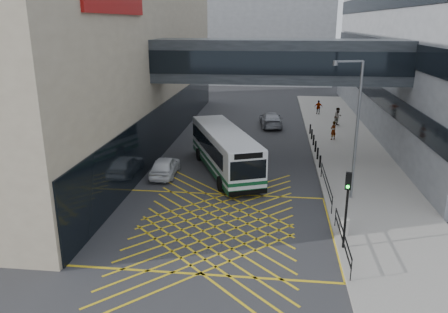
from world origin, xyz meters
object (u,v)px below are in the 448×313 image
(bus, at_px, (224,150))
(pedestrian_b, at_px, (338,117))
(car_silver, at_px, (271,119))
(traffic_light, at_px, (347,200))
(pedestrian_c, at_px, (318,107))
(car_white, at_px, (165,166))
(pedestrian_a, at_px, (333,130))
(street_lamp, at_px, (354,123))
(litter_bin, at_px, (344,227))
(car_dark, at_px, (220,146))

(bus, relative_size, pedestrian_b, 6.01)
(car_silver, xyz_separation_m, traffic_light, (3.69, -25.08, 1.83))
(car_silver, height_order, traffic_light, traffic_light)
(pedestrian_c, bearing_deg, car_white, 60.44)
(car_silver, xyz_separation_m, pedestrian_a, (5.58, -5.17, 0.21))
(pedestrian_b, bearing_deg, bus, -156.90)
(street_lamp, bearing_deg, litter_bin, -118.05)
(street_lamp, height_order, pedestrian_c, street_lamp)
(bus, relative_size, litter_bin, 12.89)
(traffic_light, height_order, pedestrian_a, traffic_light)
(bus, distance_m, car_dark, 4.04)
(car_white, distance_m, street_lamp, 12.92)
(car_dark, xyz_separation_m, litter_bin, (7.83, -13.08, -0.16))
(street_lamp, height_order, litter_bin, street_lamp)
(pedestrian_a, distance_m, pedestrian_b, 5.83)
(pedestrian_c, bearing_deg, car_dark, 60.94)
(bus, bearing_deg, litter_bin, -74.47)
(car_silver, xyz_separation_m, pedestrian_c, (5.27, 6.02, 0.18))
(litter_bin, relative_size, pedestrian_a, 0.51)
(traffic_light, bearing_deg, bus, 137.09)
(pedestrian_a, bearing_deg, bus, 7.77)
(traffic_light, xyz_separation_m, litter_bin, (0.24, 1.43, -2.02))
(car_silver, distance_m, pedestrian_b, 6.73)
(bus, xyz_separation_m, pedestrian_a, (8.65, 9.25, -0.62))
(street_lamp, xyz_separation_m, pedestrian_b, (1.84, 19.34, -3.68))
(bus, distance_m, pedestrian_a, 12.68)
(pedestrian_a, bearing_deg, car_dark, -9.49)
(bus, bearing_deg, car_dark, 80.40)
(car_white, relative_size, pedestrian_c, 2.73)
(car_dark, xyz_separation_m, street_lamp, (8.76, -8.23, 4.01))
(street_lamp, bearing_deg, traffic_light, -117.75)
(litter_bin, bearing_deg, car_dark, 120.91)
(street_lamp, bearing_deg, car_white, 148.58)
(litter_bin, height_order, pedestrian_b, pedestrian_b)
(traffic_light, height_order, pedestrian_b, traffic_light)
(bus, relative_size, car_silver, 2.19)
(car_dark, relative_size, pedestrian_b, 2.61)
(street_lamp, distance_m, pedestrian_b, 19.78)
(bus, distance_m, pedestrian_b, 17.89)
(bus, height_order, traffic_light, traffic_light)
(car_white, bearing_deg, bus, -162.43)
(car_silver, distance_m, traffic_light, 25.42)
(car_white, height_order, car_dark, car_dark)
(pedestrian_b, bearing_deg, car_white, -163.80)
(bus, distance_m, street_lamp, 9.59)
(traffic_light, distance_m, pedestrian_a, 20.06)
(car_silver, bearing_deg, traffic_light, 91.59)
(street_lamp, height_order, pedestrian_a, street_lamp)
(car_dark, distance_m, traffic_light, 16.48)
(traffic_light, bearing_deg, street_lamp, 94.16)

